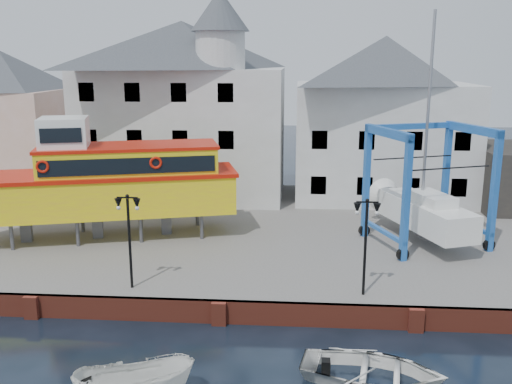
{
  "coord_description": "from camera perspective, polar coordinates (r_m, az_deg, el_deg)",
  "views": [
    {
      "loc": [
        3.16,
        -21.58,
        10.85
      ],
      "look_at": [
        1.0,
        7.0,
        4.0
      ],
      "focal_mm": 40.0,
      "sensor_mm": 36.0,
      "label": 1
    }
  ],
  "objects": [
    {
      "name": "ground",
      "position": [
        24.36,
        -3.69,
        -13.04
      ],
      "size": [
        140.0,
        140.0,
        0.0
      ],
      "primitive_type": "plane",
      "color": "black",
      "rests_on": "ground"
    },
    {
      "name": "hardstanding",
      "position": [
        34.33,
        -1.16,
        -4.11
      ],
      "size": [
        44.0,
        22.0,
        1.0
      ],
      "primitive_type": "cube",
      "color": "#625F5C",
      "rests_on": "ground"
    },
    {
      "name": "quay_wall",
      "position": [
        24.24,
        -3.67,
        -11.87
      ],
      "size": [
        44.0,
        0.47,
        1.0
      ],
      "color": "maroon",
      "rests_on": "ground"
    },
    {
      "name": "building_pink",
      "position": [
        45.13,
        -23.82,
        6.33
      ],
      "size": [
        8.0,
        7.0,
        10.3
      ],
      "color": "#D7A78E",
      "rests_on": "hardstanding"
    },
    {
      "name": "building_white_main",
      "position": [
        40.92,
        -7.09,
        8.42
      ],
      "size": [
        14.0,
        8.3,
        14.0
      ],
      "color": "beige",
      "rests_on": "hardstanding"
    },
    {
      "name": "building_white_right",
      "position": [
        41.22,
        12.55,
        7.2
      ],
      "size": [
        12.0,
        8.0,
        11.2
      ],
      "color": "beige",
      "rests_on": "hardstanding"
    },
    {
      "name": "lamp_post_left",
      "position": [
        24.8,
        -12.65,
        -2.52
      ],
      "size": [
        1.12,
        0.32,
        4.2
      ],
      "color": "black",
      "rests_on": "hardstanding"
    },
    {
      "name": "lamp_post_right",
      "position": [
        23.91,
        10.98,
        -3.03
      ],
      "size": [
        1.12,
        0.32,
        4.2
      ],
      "color": "black",
      "rests_on": "hardstanding"
    },
    {
      "name": "tour_boat",
      "position": [
        32.27,
        -15.75,
        0.96
      ],
      "size": [
        15.8,
        7.59,
        6.7
      ],
      "rotation": [
        0.0,
        0.0,
        0.27
      ],
      "color": "#59595E",
      "rests_on": "hardstanding"
    },
    {
      "name": "travel_lift",
      "position": [
        32.28,
        15.96,
        -1.1
      ],
      "size": [
        6.84,
        8.23,
        12.12
      ],
      "rotation": [
        0.0,
        0.0,
        0.36
      ],
      "color": "#114E9D",
      "rests_on": "hardstanding"
    },
    {
      "name": "motorboat_b",
      "position": [
        20.93,
        11.56,
        -18.08
      ],
      "size": [
        5.44,
        4.32,
        1.01
      ],
      "primitive_type": "imported",
      "rotation": [
        0.0,
        0.0,
        1.39
      ],
      "color": "white",
      "rests_on": "ground"
    }
  ]
}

